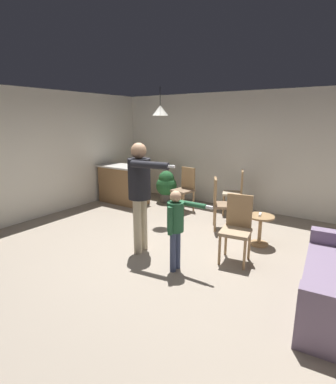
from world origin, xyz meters
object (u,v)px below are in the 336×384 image
object	(u,v)px
dining_chair_by_counter	(237,226)
spare_remote_on_table	(260,214)
kitchen_counter	(124,184)
potted_plant_corner	(166,185)
person_adult	(140,186)
dining_chair_spare	(185,187)
person_child	(176,222)
dining_chair_near_wall	(221,202)
side_table_by_couch	(260,226)
dining_chair_centre_back	(236,191)

from	to	relation	value
dining_chair_by_counter	spare_remote_on_table	xyz separation A→B (m)	(0.11, 0.76, -0.01)
kitchen_counter	potted_plant_corner	world-z (taller)	kitchen_counter
dining_chair_by_counter	spare_remote_on_table	bearing A→B (deg)	-107.14
person_adult	dining_chair_spare	world-z (taller)	person_adult
person_child	dining_chair_near_wall	bearing A→B (deg)	-175.53
spare_remote_on_table	person_adult	bearing A→B (deg)	-138.30
side_table_by_couch	potted_plant_corner	distance (m)	3.12
kitchen_counter	dining_chair_by_counter	xyz separation A→B (m)	(3.57, -1.42, 0.07)
dining_chair_spare	kitchen_counter	bearing A→B (deg)	20.34
dining_chair_centre_back	kitchen_counter	bearing A→B (deg)	83.23
side_table_by_couch	dining_chair_near_wall	world-z (taller)	dining_chair_near_wall
side_table_by_couch	dining_chair_by_counter	xyz separation A→B (m)	(-0.12, -0.76, 0.22)
side_table_by_couch	spare_remote_on_table	distance (m)	0.21
kitchen_counter	side_table_by_couch	world-z (taller)	kitchen_counter
person_child	potted_plant_corner	bearing A→B (deg)	-144.01
dining_chair_spare	potted_plant_corner	world-z (taller)	dining_chair_spare
person_child	dining_chair_near_wall	xyz separation A→B (m)	(-0.17, 1.85, -0.17)
dining_chair_centre_back	side_table_by_couch	bearing A→B (deg)	-165.10
dining_chair_by_counter	potted_plant_corner	size ratio (longest dim) A/B	1.23
dining_chair_centre_back	potted_plant_corner	bearing A→B (deg)	70.28
side_table_by_couch	dining_chair_centre_back	xyz separation A→B (m)	(-0.98, 1.35, 0.22)
kitchen_counter	dining_chair_spare	size ratio (longest dim) A/B	1.26
person_child	dining_chair_spare	size ratio (longest dim) A/B	1.15
person_child	dining_chair_spare	bearing A→B (deg)	-152.11
person_adult	side_table_by_couch	bearing A→B (deg)	122.42
side_table_by_couch	dining_chair_by_counter	size ratio (longest dim) A/B	0.52
person_child	spare_remote_on_table	world-z (taller)	person_child
person_adult	potted_plant_corner	world-z (taller)	person_adult
side_table_by_couch	dining_chair_centre_back	size ratio (longest dim) A/B	0.52
potted_plant_corner	spare_remote_on_table	world-z (taller)	potted_plant_corner
side_table_by_couch	person_adult	world-z (taller)	person_adult
dining_chair_near_wall	dining_chair_by_counter	bearing A→B (deg)	6.81
kitchen_counter	dining_chair_spare	world-z (taller)	dining_chair_spare
side_table_by_couch	spare_remote_on_table	bearing A→B (deg)	-172.10
person_adult	dining_chair_near_wall	world-z (taller)	person_adult
dining_chair_centre_back	dining_chair_spare	distance (m)	1.16
person_child	potted_plant_corner	xyz separation A→B (m)	(-2.12, 2.83, -0.27)
person_adult	dining_chair_centre_back	size ratio (longest dim) A/B	1.74
dining_chair_near_wall	spare_remote_on_table	distance (m)	0.92
kitchen_counter	dining_chair_near_wall	xyz separation A→B (m)	(2.82, -0.33, 0.07)
kitchen_counter	side_table_by_couch	bearing A→B (deg)	-10.11
person_adult	dining_chair_spare	distance (m)	2.44
kitchen_counter	person_adult	xyz separation A→B (m)	(2.20, -1.98, 0.60)
person_child	dining_chair_by_counter	world-z (taller)	person_child
kitchen_counter	person_child	world-z (taller)	person_child
person_adult	dining_chair_centre_back	xyz separation A→B (m)	(0.52, 2.67, -0.54)
side_table_by_couch	person_adult	distance (m)	2.13
person_child	dining_chair_centre_back	size ratio (longest dim) A/B	1.15
person_child	potted_plant_corner	size ratio (longest dim) A/B	1.42
spare_remote_on_table	person_child	bearing A→B (deg)	-114.31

